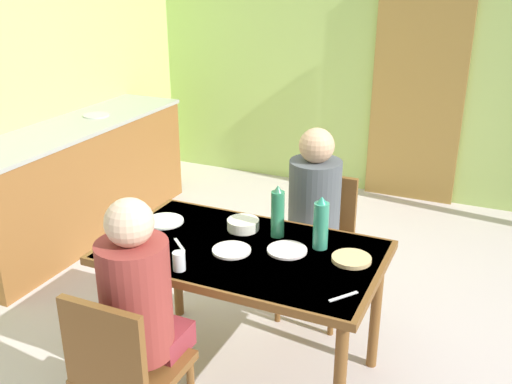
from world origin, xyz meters
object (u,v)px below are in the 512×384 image
water_bottle_green_near (321,224)px  serving_bowl_center (243,224)px  chair_near_diner (124,370)px  person_near_diner (138,295)px  chair_far_diner (319,237)px  person_far_diner (314,203)px  dining_table (244,263)px  water_bottle_green_far (278,213)px  kitchen_counter (76,181)px

water_bottle_green_near → serving_bowl_center: 0.45m
chair_near_diner → water_bottle_green_near: size_ratio=3.17×
person_near_diner → water_bottle_green_near: (0.53, 0.79, 0.09)m
chair_near_diner → chair_far_diner: same height
person_far_diner → serving_bowl_center: 0.49m
person_far_diner → dining_table: bearing=76.3°
water_bottle_green_far → person_far_diner: bearing=82.5°
person_far_diner → serving_bowl_center: (-0.25, -0.42, -0.01)m
kitchen_counter → person_far_diner: 2.18m
kitchen_counter → person_far_diner: person_far_diner is taller
water_bottle_green_far → serving_bowl_center: size_ratio=1.65×
person_near_diner → person_far_diner: size_ratio=1.00×
chair_far_diner → kitchen_counter: bearing=-7.3°
water_bottle_green_far → person_near_diner: bearing=-109.3°
chair_near_diner → person_far_diner: (0.35, 1.38, 0.28)m
dining_table → person_far_diner: size_ratio=1.78×
kitchen_counter → chair_far_diner: kitchen_counter is taller
kitchen_counter → water_bottle_green_near: (2.30, -0.86, 0.42)m
person_near_diner → serving_bowl_center: (0.09, 0.83, -0.01)m
kitchen_counter → water_bottle_green_far: size_ratio=7.90×
dining_table → chair_near_diner: size_ratio=1.57×
chair_near_diner → person_far_diner: bearing=76.0°
person_far_diner → serving_bowl_center: person_far_diner is taller
kitchen_counter → person_near_diner: size_ratio=2.88×
kitchen_counter → water_bottle_green_near: size_ratio=8.08×
water_bottle_green_near → person_near_diner: bearing=-124.0°
person_far_diner → water_bottle_green_near: size_ratio=2.80×
person_near_diner → person_far_diner: same height
water_bottle_green_far → serving_bowl_center: (-0.20, -0.00, -0.10)m
water_bottle_green_near → person_far_diner: bearing=112.7°
chair_far_diner → serving_bowl_center: bearing=65.5°
person_near_diner → person_far_diner: 1.29m
chair_far_diner → serving_bowl_center: size_ratio=5.12×
serving_bowl_center → person_near_diner: bearing=-96.5°
kitchen_counter → dining_table: size_ratio=1.62×
chair_near_diner → dining_table: bearing=75.6°
chair_far_diner → serving_bowl_center: (-0.25, -0.55, 0.27)m
person_near_diner → water_bottle_green_near: size_ratio=2.80×
serving_bowl_center → water_bottle_green_near: bearing=-4.7°
dining_table → water_bottle_green_near: (0.34, 0.17, 0.21)m
dining_table → water_bottle_green_far: size_ratio=4.87×
chair_near_diner → water_bottle_green_far: size_ratio=3.10×
person_near_diner → water_bottle_green_far: (0.29, 0.83, 0.10)m
dining_table → chair_near_diner: bearing=-104.4°
person_near_diner → water_bottle_green_far: size_ratio=2.74×
chair_near_diner → serving_bowl_center: size_ratio=5.12×
dining_table → person_near_diner: bearing=-107.3°
kitchen_counter → dining_table: 2.23m
kitchen_counter → chair_near_diner: bearing=-45.3°
chair_far_diner → person_near_diner: bearing=76.0°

